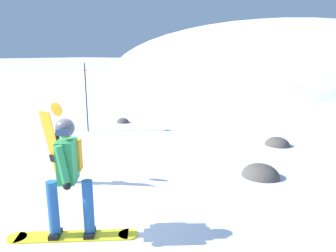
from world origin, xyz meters
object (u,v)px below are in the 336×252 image
Objects in this scene: spare_snowboard at (54,144)px; piste_marker_near at (86,93)px; rock_dark at (277,145)px; rock_mid at (260,177)px; snowboarder_main at (69,175)px; rock_small at (123,122)px.

spare_snowboard is 0.72× the size of piste_marker_near.
rock_dark is 0.86× the size of rock_mid.
snowboarder_main is at bearing -47.94° from piste_marker_near.
spare_snowboard is 2.04× the size of rock_mid.
spare_snowboard reaches higher than rock_mid.
rock_small is at bearing 85.34° from piste_marker_near.
rock_small is at bearing 177.52° from rock_dark.
rock_dark is (3.22, 5.00, -0.83)m from spare_snowboard.
snowboarder_main is 2.48× the size of rock_dark.
rock_dark is 5.68m from rock_small.
rock_mid is (0.19, -2.59, 0.00)m from rock_dark.
spare_snowboard reaches higher than rock_small.
piste_marker_near is at bearing 132.06° from snowboarder_main.
piste_marker_near reaches higher than rock_mid.
snowboarder_main is 2.15× the size of rock_mid.
spare_snowboard is 5.85m from rock_small.
snowboarder_main is 4.08m from rock_mid.
rock_mid is (1.73, 3.58, -0.92)m from snowboarder_main.
rock_small is (-4.13, 6.42, -0.92)m from snowboarder_main.
rock_small is at bearing 122.78° from snowboarder_main.
spare_snowboard is at bearing -144.72° from rock_mid.
snowboarder_main is at bearing -104.04° from rock_dark.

